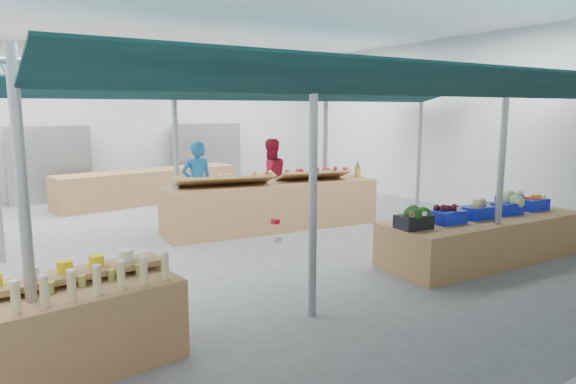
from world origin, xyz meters
The scene contains 23 objects.
floor centered at (0.00, 0.00, 0.00)m, with size 13.00×13.00×0.00m, color slate.
hall centered at (0.00, 1.44, 2.65)m, with size 13.00×13.00×13.00m.
pole_grid centered at (0.75, -1.75, 1.81)m, with size 10.00×4.60×3.00m.
awnings centered at (0.75, -1.75, 2.78)m, with size 9.50×7.08×0.30m.
back_shelving_left centered at (-2.50, 6.00, 1.00)m, with size 2.00×0.50×2.00m, color #B23F33.
back_shelving_right centered at (2.00, 6.00, 1.00)m, with size 2.00×0.50×2.00m, color #B23F33.
bottle_shelf centered at (-3.59, -3.87, 0.44)m, with size 1.90×1.29×1.09m.
veg_counter centered at (2.74, -3.59, 0.36)m, with size 3.67×1.22×0.71m, color #9A6943.
fruit_counter centered at (0.94, 0.21, 0.48)m, with size 4.49×1.07×0.96m, color #9A6943.
far_counter centered at (-0.30, 4.57, 0.44)m, with size 4.85×0.97×0.87m, color #9A6943.
vendor_left centered at (-0.26, 1.31, 0.90)m, with size 0.66×0.43×1.80m, color #1964A5.
vendor_right centered at (1.54, 1.31, 0.90)m, with size 0.87×0.68×1.80m, color #A61430.
crate_broccoli centered at (1.16, -3.53, 0.87)m, with size 0.52×0.42×0.35m.
crate_beets centered at (1.87, -3.56, 0.85)m, with size 0.52×0.42×0.29m.
crate_celeriac centered at (2.53, -3.58, 0.86)m, with size 0.52×0.42×0.31m.
crate_cabbage centered at (3.25, -3.61, 0.87)m, with size 0.52×0.42×0.35m.
crate_carrots centered at (3.96, -3.64, 0.83)m, with size 0.52×0.42×0.29m.
sparrow centered at (0.99, -3.65, 0.96)m, with size 0.12×0.09×0.11m.
pole_ribbon centered at (-1.23, -3.54, 1.08)m, with size 0.12×0.12×0.28m.
apple_heap_yellow centered at (-0.14, 0.21, 1.13)m, with size 2.00×1.07×0.27m.
apple_heap_red centered at (1.83, 0.01, 1.13)m, with size 1.61×0.99×0.27m.
pineapple centered at (2.95, -0.11, 1.14)m, with size 0.14×0.14×0.39m.
crate_extra centered at (3.98, -3.18, 0.86)m, with size 0.57×0.46×0.32m.
Camera 1 is at (-4.39, -8.81, 2.46)m, focal length 32.00 mm.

